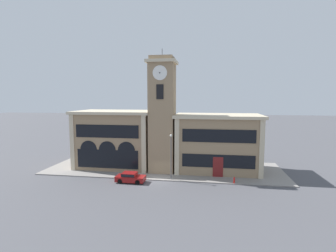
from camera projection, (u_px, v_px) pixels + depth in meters
ground_plane at (157, 181)px, 37.56m from camera, size 300.00×300.00×0.00m
sidewalk_kerb at (164, 168)px, 43.80m from camera, size 38.44×12.74×0.15m
clock_tower at (162, 115)px, 41.26m from camera, size 4.55×4.55×19.37m
town_hall_left_wing at (116, 139)px, 44.98m from camera, size 13.21×8.58×9.65m
town_hall_right_wing at (218, 143)px, 42.36m from camera, size 13.69×8.58×9.18m
parked_car_near at (130, 177)px, 36.83m from camera, size 4.12×1.94×1.40m
street_lamp at (171, 151)px, 37.28m from camera, size 0.36×0.36×6.56m
fire_hydrant at (234, 180)px, 36.03m from camera, size 0.22×0.22×0.87m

